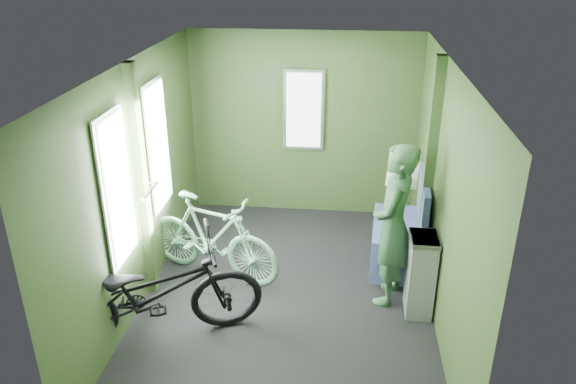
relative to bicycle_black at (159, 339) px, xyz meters
name	(u,v)px	position (x,y,z in m)	size (l,w,h in m)	color
room	(283,161)	(1.03, 0.80, 1.44)	(4.00, 4.02, 2.31)	black
bicycle_black	(159,339)	(0.00, 0.00, 0.00)	(0.66, 1.89, 0.99)	black
bicycle_mint	(214,275)	(0.26, 1.07, 0.00)	(0.44, 1.54, 0.93)	#7EC59F
passenger	(393,225)	(2.06, 0.86, 0.81)	(0.52, 0.73, 1.61)	#2C5234
waste_box	(421,275)	(2.33, 0.65, 0.41)	(0.24, 0.33, 0.81)	gray
bench_seat	(400,239)	(2.22, 1.54, 0.30)	(0.60, 0.99, 1.01)	navy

